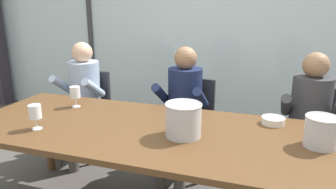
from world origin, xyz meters
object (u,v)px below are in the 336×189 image
Objects in this scene: dining_table at (152,137)px; person_charcoal_jacket at (310,116)px; wine_glass_by_left_taster at (35,113)px; wine_glass_near_bucket at (75,93)px; chair_center at (313,131)px; tasting_bowl at (273,121)px; ice_bucket_primary at (321,131)px; chair_left_of_center at (190,117)px; person_navy_polo at (182,103)px; person_pale_blue_shirt at (81,93)px; ice_bucket_secondary at (183,119)px; chair_near_curtain at (89,106)px.

person_charcoal_jacket reaches higher than dining_table.
wine_glass_near_bucket is at bearing 92.88° from wine_glass_by_left_taster.
chair_center is 0.70m from tasting_bowl.
wine_glass_near_bucket is at bearing 174.14° from ice_bucket_primary.
ice_bucket_primary is (1.06, 0.06, 0.16)m from dining_table.
wine_glass_near_bucket is at bearing -133.45° from chair_left_of_center.
wine_glass_by_left_taster is at bearing -123.54° from person_navy_polo.
person_navy_polo is (1.09, 0.00, 0.00)m from person_pale_blue_shirt.
ice_bucket_secondary is 1.39× the size of wine_glass_near_bucket.
wine_glass_by_left_taster reaches higher than dining_table.
tasting_bowl is at bearing -10.08° from chair_near_curtain.
person_pale_blue_shirt is at bearing 144.39° from dining_table.
dining_table is at bearing -176.69° from ice_bucket_primary.
dining_table is 2.22× the size of person_navy_polo.
person_charcoal_jacket is 7.00× the size of wine_glass_near_bucket.
chair_center is 5.50× the size of tasting_bowl.
person_pale_blue_shirt is at bearing 161.45° from ice_bucket_primary.
dining_table is 16.53× the size of tasting_bowl.
person_charcoal_jacket is at bearing 29.39° from wine_glass_by_left_taster.
dining_table is 1.07m from ice_bucket_primary.
tasting_bowl is at bearing -119.72° from person_charcoal_jacket.
ice_bucket_secondary is at bearing -131.06° from person_charcoal_jacket.
tasting_bowl is (0.80, -0.43, 0.08)m from person_navy_polo.
person_navy_polo is 0.91m from tasting_bowl.
person_pale_blue_shirt reaches higher than wine_glass_near_bucket.
tasting_bowl is 0.94× the size of wine_glass_near_bucket.
person_pale_blue_shirt is 2.28m from ice_bucket_primary.
person_pale_blue_shirt and person_navy_polo have the same top height.
chair_near_curtain is at bearing -172.07° from chair_left_of_center.
chair_left_of_center is at bearing 8.27° from person_pale_blue_shirt.
dining_table is 2.22× the size of person_charcoal_jacket.
person_pale_blue_shirt is 1.10m from wine_glass_by_left_taster.
person_charcoal_jacket is 0.52m from tasting_bowl.
ice_bucket_primary is (2.15, -0.72, 0.15)m from person_pale_blue_shirt.
ice_bucket_secondary is at bearing -126.84° from chair_center.
person_navy_polo is 7.00× the size of wine_glass_near_bucket.
ice_bucket_secondary is (1.33, -0.83, 0.17)m from person_pale_blue_shirt.
person_charcoal_jacket is at bearing 2.95° from chair_near_curtain.
person_charcoal_jacket is (1.04, -0.12, 0.17)m from chair_left_of_center.
chair_near_curtain is 2.33m from ice_bucket_primary.
ice_bucket_secondary is (0.23, -0.05, 0.18)m from dining_table.
dining_table is 1.35m from person_pale_blue_shirt.
tasting_bowl is 1.66m from wine_glass_by_left_taster.
person_charcoal_jacket is 7.00× the size of wine_glass_by_left_taster.
chair_left_of_center is at bearing 87.45° from dining_table.
dining_table is 0.92m from chair_left_of_center.
ice_bucket_primary reaches higher than chair_center.
ice_bucket_secondary is 0.69m from tasting_bowl.
tasting_bowl is at bearing -115.96° from chair_center.
chair_near_curtain is at bearing 106.27° from wine_glass_by_left_taster.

